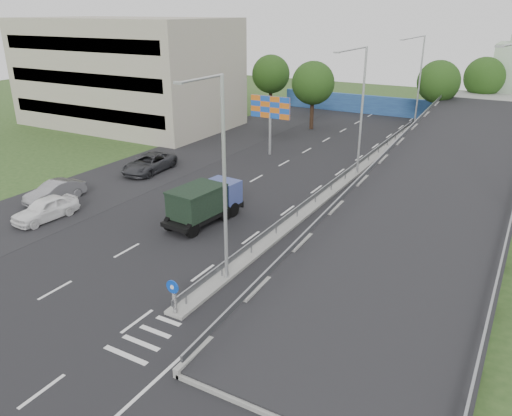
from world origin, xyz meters
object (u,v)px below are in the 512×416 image
Objects in this scene: lamp_post_near at (221,171)px; lamp_post_far at (418,77)px; sign_bollard at (174,296)px; lamp_post_mid at (360,105)px; parked_car_b at (55,192)px; parked_car_c at (149,163)px; dump_truck at (205,202)px; billboard at (270,111)px; parked_car_a at (45,209)px.

lamp_post_far is (0.00, 40.00, 0.00)m from lamp_post_near.
lamp_post_mid reaches higher than sign_bollard.
sign_bollard reaches higher than parked_car_b.
lamp_post_far reaches higher than parked_car_c.
parked_car_c is at bearing 141.77° from lamp_post_near.
dump_truck is (-5.11, -14.34, -4.40)m from lamp_post_mid.
sign_bollard is 44.08m from lamp_post_far.
lamp_post_near is at bearing -42.24° from parked_car_c.
parked_car_b is at bearing 156.20° from sign_bollard.
sign_bollard is 22.12m from parked_car_c.
lamp_post_far is at bearing 90.00° from lamp_post_mid.
sign_bollard is 0.30× the size of billboard.
dump_truck is 1.10× the size of parked_car_c.
lamp_post_far is 2.29× the size of parked_car_a.
parked_car_c is (-15.41, -7.86, -5.06)m from lamp_post_mid.
lamp_post_far reaches higher than parked_car_a.
lamp_post_mid is 15.85m from dump_truck.
dump_truck is at bearing 117.79° from sign_bollard.
billboard is at bearing 73.31° from parked_car_b.
billboard is 20.30m from parked_car_b.
parked_car_a is (-14.41, -19.14, -5.06)m from lamp_post_mid.
lamp_post_near reaches higher than sign_bollard.
sign_bollard is 24.30m from lamp_post_mid.
lamp_post_mid is 9.47m from billboard.
lamp_post_mid is 20.00m from lamp_post_far.
parked_car_b is at bearing -114.51° from lamp_post_far.
lamp_post_mid is 24.49m from parked_car_a.
lamp_post_near is 1.86× the size of parked_car_c.
billboard reaches higher than sign_bollard.
lamp_post_mid reaches higher than dump_truck.
parked_car_a reaches higher than parked_car_b.
lamp_post_near and lamp_post_far have the same top height.
dump_truck reaches higher than parked_car_c.
parked_car_c is at bearing -118.95° from lamp_post_far.
dump_truck is at bearing 31.03° from parked_car_a.
lamp_post_near reaches higher than dump_truck.
lamp_post_mid is (0.11, 23.83, 4.77)m from sign_bollard.
lamp_post_far is (0.00, 20.00, 0.00)m from lamp_post_mid.
lamp_post_mid is at bearing 90.00° from lamp_post_near.
lamp_post_mid is 24.01m from parked_car_b.
lamp_post_far is at bearing 90.00° from lamp_post_near.
parked_car_c reaches higher than parked_car_a.
parked_car_c reaches higher than parked_car_b.
parked_car_b is (-16.65, 3.47, -5.09)m from lamp_post_near.
parked_car_c is at bearing 98.82° from parked_car_a.
parked_car_b is at bearing -135.21° from lamp_post_mid.
lamp_post_near is 20.00m from lamp_post_mid.
lamp_post_near is (0.11, 3.83, 4.77)m from sign_bollard.
billboard reaches higher than dump_truck.
dump_truck is 1.35× the size of parked_car_a.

